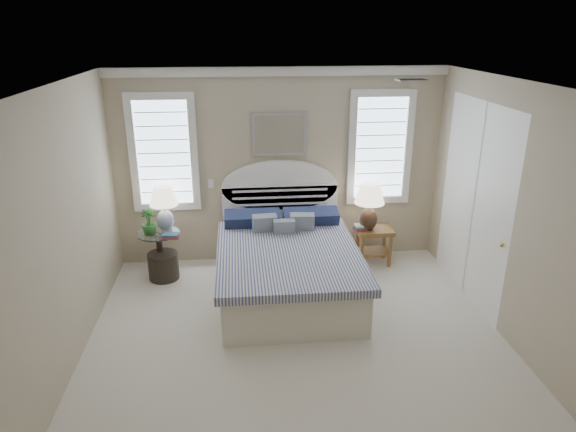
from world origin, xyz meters
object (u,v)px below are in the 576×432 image
at_px(bed, 287,263).
at_px(side_table_left, 160,249).
at_px(nightstand_right, 374,238).
at_px(lamp_right, 369,202).
at_px(floor_pot, 164,266).
at_px(lamp_left, 164,203).

distance_m(bed, side_table_left, 1.75).
distance_m(bed, nightstand_right, 1.47).
height_order(bed, nightstand_right, bed).
relative_size(bed, lamp_right, 3.39).
height_order(nightstand_right, floor_pot, nightstand_right).
distance_m(nightstand_right, lamp_left, 2.92).
relative_size(bed, floor_pot, 5.70).
relative_size(side_table_left, lamp_left, 1.04).
bearing_deg(side_table_left, floor_pot, -63.78).
distance_m(side_table_left, lamp_right, 2.90).
distance_m(side_table_left, floor_pot, 0.23).
xyz_separation_m(side_table_left, nightstand_right, (2.95, 0.10, -0.00)).
height_order(lamp_left, lamp_right, lamp_left).
relative_size(nightstand_right, lamp_left, 0.87).
xyz_separation_m(floor_pot, lamp_right, (2.81, 0.16, 0.76)).
bearing_deg(floor_pot, lamp_right, 3.25).
xyz_separation_m(bed, lamp_right, (1.20, 0.67, 0.55)).
bearing_deg(lamp_left, floor_pot, -105.81).
xyz_separation_m(nightstand_right, floor_pot, (-2.91, -0.19, -0.20)).
distance_m(floor_pot, lamp_left, 0.84).
relative_size(bed, side_table_left, 3.61).
relative_size(nightstand_right, floor_pot, 1.33).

